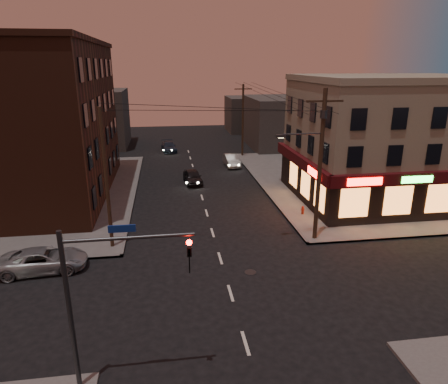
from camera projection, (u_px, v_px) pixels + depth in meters
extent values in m
plane|color=black|center=(231.00, 293.00, 21.07)|extent=(120.00, 120.00, 0.00)
cube|color=#514F4C|center=(372.00, 180.00, 41.44)|extent=(24.00, 28.00, 0.15)
cube|color=#514F4C|center=(3.00, 195.00, 36.43)|extent=(24.00, 28.00, 0.15)
cube|color=gray|center=(388.00, 141.00, 34.42)|extent=(15.00, 12.00, 10.00)
cube|color=gray|center=(396.00, 78.00, 32.81)|extent=(15.20, 12.20, 0.50)
cube|color=black|center=(425.00, 200.00, 29.83)|extent=(15.12, 0.25, 3.40)
cube|color=black|center=(303.00, 182.00, 34.40)|extent=(0.25, 12.12, 3.40)
cube|color=#3C090D|center=(432.00, 178.00, 29.00)|extent=(15.60, 0.50, 0.90)
cube|color=#3C090D|center=(301.00, 161.00, 33.80)|extent=(0.50, 12.60, 0.90)
cube|color=#FF140C|center=(365.00, 182.00, 28.01)|extent=(2.60, 0.06, 0.55)
cube|color=#26FF3F|center=(417.00, 179.00, 28.56)|extent=(2.40, 0.06, 0.50)
cube|color=#FF140C|center=(314.00, 173.00, 30.19)|extent=(0.06, 2.60, 0.55)
cube|color=orange|center=(419.00, 199.00, 29.58)|extent=(12.40, 0.08, 2.20)
cube|color=orange|center=(305.00, 184.00, 33.41)|extent=(0.08, 8.40, 2.20)
cube|color=#422215|center=(33.00, 122.00, 34.89)|extent=(12.00, 20.00, 13.00)
cube|color=#3F3D3A|center=(284.00, 122.00, 57.72)|extent=(10.00, 12.00, 7.00)
cube|color=#3F3D3A|center=(95.00, 118.00, 57.57)|extent=(9.00, 10.00, 8.00)
cube|color=#3F3D3A|center=(250.00, 114.00, 70.77)|extent=(8.00, 8.00, 6.00)
cylinder|color=#382619|center=(320.00, 167.00, 25.89)|extent=(0.28, 0.28, 10.00)
cube|color=#382619|center=(325.00, 101.00, 24.60)|extent=(2.40, 0.12, 0.12)
cylinder|color=#333538|center=(324.00, 114.00, 24.85)|extent=(0.44, 0.44, 0.50)
cylinder|color=#333538|center=(303.00, 134.00, 25.04)|extent=(2.60, 0.10, 0.10)
cube|color=#333538|center=(281.00, 136.00, 24.87)|extent=(0.60, 0.25, 0.18)
cube|color=#FFD88C|center=(281.00, 138.00, 24.90)|extent=(0.35, 0.15, 0.04)
cylinder|color=#382619|center=(243.00, 121.00, 50.71)|extent=(0.26, 0.26, 9.00)
cylinder|color=#382619|center=(106.00, 180.00, 24.81)|extent=(0.24, 0.24, 9.00)
cylinder|color=#333538|center=(70.00, 315.00, 13.89)|extent=(0.18, 0.18, 6.40)
cylinder|color=#333538|center=(129.00, 238.00, 13.34)|extent=(4.40, 0.12, 0.12)
imported|color=black|center=(189.00, 248.00, 13.77)|extent=(0.16, 0.20, 1.00)
sphere|color=#FF0C05|center=(189.00, 243.00, 13.58)|extent=(0.20, 0.20, 0.20)
cube|color=navy|center=(122.00, 229.00, 13.20)|extent=(0.90, 0.05, 0.25)
imported|color=gray|center=(43.00, 260.00, 23.18)|extent=(5.04, 2.64, 1.35)
imported|color=black|center=(193.00, 177.00, 40.17)|extent=(2.00, 4.15, 1.37)
imported|color=gray|center=(232.00, 160.00, 46.95)|extent=(1.66, 4.33, 1.41)
imported|color=#1C2838|center=(169.00, 147.00, 54.86)|extent=(2.28, 4.71, 1.32)
cylinder|color=maroon|center=(303.00, 211.00, 31.66)|extent=(0.24, 0.24, 0.53)
sphere|color=maroon|center=(303.00, 207.00, 31.57)|extent=(0.21, 0.21, 0.21)
cylinder|color=maroon|center=(303.00, 210.00, 31.63)|extent=(0.30, 0.18, 0.11)
cylinder|color=maroon|center=(303.00, 210.00, 31.63)|extent=(0.18, 0.30, 0.11)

